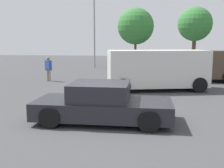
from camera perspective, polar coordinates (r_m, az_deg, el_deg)
ground_plane at (r=8.63m, az=-2.18°, el=-8.11°), size 80.00×80.00×0.00m
sedan_foreground at (r=8.60m, az=-2.04°, el=-4.19°), size 4.31×1.99×1.25m
dog at (r=11.62m, az=-0.57°, el=-2.23°), size 0.35×0.65×0.44m
van_white at (r=14.36m, az=9.51°, el=3.24°), size 5.40×3.18×2.09m
suv_dark at (r=18.29m, az=17.42°, el=3.98°), size 4.80×2.15×1.96m
pedestrian at (r=17.83m, az=-13.27°, el=3.54°), size 0.52×0.39×1.56m
light_post_mid at (r=26.45m, az=-3.77°, el=13.71°), size 0.44×0.44×7.08m
tree_back_center at (r=33.07m, az=5.01°, el=12.04°), size 4.35×4.35×6.52m
tree_far_right at (r=26.72m, az=17.09°, el=11.96°), size 3.16×3.16×5.72m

